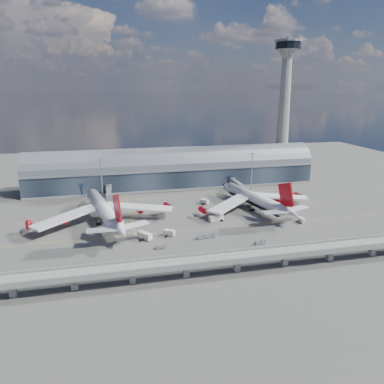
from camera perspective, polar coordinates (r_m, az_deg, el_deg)
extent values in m
plane|color=#474744|center=(196.76, 1.39, -4.65)|extent=(500.00, 500.00, 0.00)
cube|color=gold|center=(187.73, 2.16, -5.68)|extent=(200.00, 0.25, 0.01)
cube|color=gold|center=(215.06, 0.05, -2.85)|extent=(200.00, 0.25, 0.01)
cube|color=gold|center=(243.02, -1.57, -0.65)|extent=(200.00, 0.25, 0.01)
cube|color=gold|center=(219.72, -9.48, -2.66)|extent=(0.25, 80.00, 0.01)
cube|color=gold|center=(234.13, 7.85, -1.44)|extent=(0.25, 80.00, 0.01)
cube|color=#202936|center=(267.82, -2.80, 2.43)|extent=(200.00, 28.00, 14.00)
cylinder|color=slate|center=(266.31, -2.82, 3.89)|extent=(200.00, 28.00, 28.00)
cube|color=gray|center=(252.85, -2.24, 3.26)|extent=(200.00, 1.00, 1.20)
cube|color=gray|center=(269.36, -2.78, 1.10)|extent=(200.00, 30.00, 1.20)
cube|color=gray|center=(299.78, 13.24, 2.87)|extent=(18.00, 18.00, 8.00)
cone|color=gray|center=(293.71, 13.74, 10.69)|extent=(10.00, 10.00, 90.00)
cone|color=gray|center=(293.72, 14.37, 19.85)|extent=(16.00, 16.00, 8.00)
cylinder|color=black|center=(294.16, 14.44, 20.82)|extent=(18.00, 18.00, 5.00)
cylinder|color=slate|center=(294.47, 14.48, 21.40)|extent=(19.00, 19.00, 1.50)
cylinder|color=gray|center=(294.63, 14.50, 21.69)|extent=(2.40, 2.40, 3.00)
cube|color=gray|center=(146.24, 6.90, -9.90)|extent=(220.00, 8.50, 1.20)
cube|color=gray|center=(142.40, 7.47, -10.17)|extent=(220.00, 0.40, 1.20)
cube|color=gray|center=(149.17, 6.39, -8.89)|extent=(220.00, 0.40, 1.20)
cube|color=gray|center=(144.69, 7.11, -9.92)|extent=(220.00, 0.12, 0.12)
cube|color=gray|center=(147.23, 6.71, -9.43)|extent=(220.00, 0.12, 0.12)
cube|color=gray|center=(143.86, -25.63, -13.25)|extent=(2.20, 2.20, 5.00)
cube|color=gray|center=(140.59, -17.47, -13.05)|extent=(2.20, 2.20, 5.00)
cube|color=gray|center=(140.12, -9.10, -12.58)|extent=(2.20, 2.20, 5.00)
cube|color=gray|center=(142.49, -0.89, -11.86)|extent=(2.20, 2.20, 5.00)
cube|color=gray|center=(147.55, 6.86, -10.96)|extent=(2.20, 2.20, 5.00)
cube|color=gray|center=(155.05, 13.94, -9.96)|extent=(2.20, 2.20, 5.00)
cube|color=gray|center=(164.65, 20.23, -8.93)|extent=(2.20, 2.20, 5.00)
cube|color=gray|center=(176.01, 25.75, -7.95)|extent=(2.20, 2.20, 5.00)
cylinder|color=gray|center=(240.09, -13.61, 1.79)|extent=(0.70, 0.70, 25.00)
cube|color=gray|center=(237.45, -13.81, 4.76)|extent=(3.00, 0.40, 1.00)
cylinder|color=gray|center=(258.82, 9.10, 3.03)|extent=(0.70, 0.70, 25.00)
cube|color=gray|center=(256.38, 9.22, 5.79)|extent=(3.00, 0.40, 1.00)
cylinder|color=white|center=(201.19, -13.39, -2.53)|extent=(19.10, 59.58, 7.16)
cone|color=white|center=(232.39, -15.08, -0.19)|extent=(8.84, 10.23, 7.16)
cone|color=white|center=(168.34, -10.89, -5.69)|extent=(9.75, 14.61, 7.16)
cube|color=red|center=(168.48, -11.33, -2.50)|extent=(3.49, 13.26, 14.82)
cube|color=white|center=(196.85, -18.57, -3.62)|extent=(33.48, 29.96, 2.89)
cube|color=white|center=(203.61, -8.08, -2.30)|extent=(37.15, 18.70, 2.89)
cylinder|color=red|center=(199.54, -18.80, -4.00)|extent=(4.65, 6.21, 3.58)
cylinder|color=red|center=(198.84, -23.57, -4.56)|extent=(4.65, 6.21, 3.58)
cylinder|color=red|center=(206.47, -8.06, -2.63)|extent=(4.65, 6.21, 3.58)
cylinder|color=red|center=(211.56, -3.74, -2.05)|extent=(4.65, 6.21, 3.58)
cylinder|color=gray|center=(222.41, -14.42, -2.27)|extent=(0.56, 0.56, 3.36)
cylinder|color=gray|center=(198.10, -14.03, -4.48)|extent=(0.67, 0.67, 3.36)
cylinder|color=gray|center=(199.40, -12.01, -4.21)|extent=(0.67, 0.67, 3.36)
cylinder|color=black|center=(198.46, -14.01, -4.77)|extent=(2.75, 2.15, 1.68)
cylinder|color=black|center=(199.76, -12.00, -4.50)|extent=(2.75, 2.15, 1.68)
cylinder|color=white|center=(220.37, 9.34, -0.85)|extent=(17.08, 52.93, 6.33)
cone|color=white|center=(244.41, 5.44, 0.94)|extent=(7.99, 9.85, 6.33)
cone|color=white|center=(196.01, 14.58, -2.99)|extent=(8.89, 14.12, 6.33)
cube|color=red|center=(195.99, 14.14, -0.42)|extent=(3.44, 12.92, 14.45)
cube|color=white|center=(209.96, 5.80, -1.80)|extent=(30.84, 27.81, 2.70)
cube|color=white|center=(228.78, 13.18, -0.67)|extent=(34.04, 17.51, 2.70)
cylinder|color=black|center=(220.87, 9.32, -1.28)|extent=(15.04, 47.44, 5.38)
cylinder|color=red|center=(212.03, 5.34, -2.17)|extent=(4.54, 6.06, 3.49)
cylinder|color=red|center=(205.08, 1.67, -2.73)|extent=(4.54, 6.06, 3.49)
cylinder|color=red|center=(231.34, 12.94, -0.98)|extent=(4.54, 6.06, 3.49)
cylinder|color=red|center=(240.75, 15.80, -0.53)|extent=(4.54, 6.06, 3.49)
cylinder|color=gray|center=(236.61, 6.77, -0.80)|extent=(0.55, 0.55, 3.27)
cylinder|color=gray|center=(216.46, 9.17, -2.48)|extent=(0.65, 0.65, 3.27)
cylinder|color=gray|center=(220.32, 10.67, -2.22)|extent=(0.65, 0.65, 3.27)
cylinder|color=black|center=(216.78, 9.16, -2.74)|extent=(2.69, 2.10, 1.64)
cylinder|color=black|center=(220.64, 10.66, -2.48)|extent=(2.69, 2.10, 1.64)
cube|color=gray|center=(238.98, -12.57, -0.02)|extent=(3.00, 24.00, 3.00)
cube|color=gray|center=(227.43, -12.51, -0.82)|extent=(3.60, 3.60, 3.40)
cylinder|color=gray|center=(250.57, -12.62, 0.70)|extent=(4.40, 4.40, 4.00)
cylinder|color=gray|center=(228.43, -12.46, -1.66)|extent=(0.50, 0.50, 3.40)
cylinder|color=black|center=(228.82, -12.44, -1.99)|extent=(1.40, 0.80, 0.80)
cube|color=gray|center=(252.13, 7.17, 1.06)|extent=(3.00, 28.00, 3.00)
cube|color=gray|center=(239.52, 8.32, 0.23)|extent=(3.60, 3.60, 3.40)
cylinder|color=gray|center=(264.88, 6.13, 1.80)|extent=(4.40, 4.40, 4.00)
cylinder|color=gray|center=(240.47, 8.29, -0.57)|extent=(0.50, 0.50, 3.40)
cylinder|color=black|center=(240.85, 8.28, -0.88)|extent=(1.40, 0.80, 0.80)
cube|color=silver|center=(176.67, -7.25, -6.58)|extent=(6.78, 7.89, 2.93)
cylinder|color=black|center=(179.17, -6.83, -6.69)|extent=(2.87, 2.49, 1.01)
cylinder|color=black|center=(175.17, -7.66, -7.26)|extent=(2.87, 2.49, 1.01)
cube|color=silver|center=(179.46, -3.49, -6.18)|extent=(5.53, 4.63, 2.63)
cylinder|color=black|center=(180.88, -3.09, -6.39)|extent=(2.10, 2.64, 0.91)
cylinder|color=black|center=(178.92, -3.87, -6.66)|extent=(2.10, 2.64, 0.91)
cube|color=silver|center=(198.70, 3.72, -3.96)|extent=(8.74, 4.78, 2.73)
cylinder|color=black|center=(199.13, 4.49, -4.30)|extent=(1.67, 2.79, 0.94)
cylinder|color=black|center=(199.13, 2.94, -4.27)|extent=(1.67, 2.79, 0.94)
cube|color=silver|center=(204.38, 16.36, -4.11)|extent=(2.05, 5.24, 2.26)
cylinder|color=black|center=(206.07, 16.11, -4.22)|extent=(2.18, 0.80, 0.78)
cylinder|color=black|center=(203.36, 16.57, -4.52)|extent=(2.18, 0.80, 0.78)
cube|color=silver|center=(235.93, 12.96, -1.19)|extent=(3.88, 5.17, 2.44)
cylinder|color=black|center=(237.68, 12.94, -1.33)|extent=(2.49, 1.72, 0.84)
cylinder|color=black|center=(234.80, 12.96, -1.54)|extent=(2.49, 1.72, 0.84)
cube|color=silver|center=(227.16, 1.91, -1.44)|extent=(5.09, 5.81, 2.44)
cylinder|color=black|center=(229.08, 2.08, -1.58)|extent=(2.39, 2.07, 0.84)
cylinder|color=black|center=(225.88, 1.74, -1.82)|extent=(2.39, 2.07, 0.84)
cube|color=gray|center=(166.39, -5.11, -8.55)|extent=(2.52, 1.90, 0.29)
cube|color=#A9A9AE|center=(166.08, -5.11, -8.31)|extent=(2.13, 1.74, 1.43)
cube|color=gray|center=(166.33, -4.24, -8.54)|extent=(2.52, 1.90, 0.29)
cube|color=#A9A9AE|center=(166.01, -4.25, -8.30)|extent=(2.13, 1.74, 1.43)
cube|color=gray|center=(176.00, 1.31, -7.08)|extent=(2.91, 2.12, 0.34)
cube|color=#A9A9AE|center=(175.65, 1.32, -6.81)|extent=(2.45, 1.96, 1.69)
cube|color=gray|center=(177.02, 2.21, -6.95)|extent=(2.91, 2.12, 0.34)
cube|color=#A9A9AE|center=(176.67, 2.21, -6.68)|extent=(2.45, 1.96, 1.69)
cube|color=gray|center=(178.08, 3.09, -6.82)|extent=(2.91, 2.12, 0.34)
cube|color=#A9A9AE|center=(177.74, 3.09, -6.55)|extent=(2.45, 1.96, 1.69)
cube|color=gray|center=(172.57, 9.94, -7.82)|extent=(2.38, 1.60, 0.30)
cube|color=#A9A9AE|center=(172.26, 9.95, -7.58)|extent=(1.99, 1.49, 1.48)
cube|color=gray|center=(173.56, 10.72, -7.72)|extent=(2.38, 1.60, 0.30)
cube|color=#A9A9AE|center=(173.25, 10.74, -7.48)|extent=(1.99, 1.49, 1.48)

